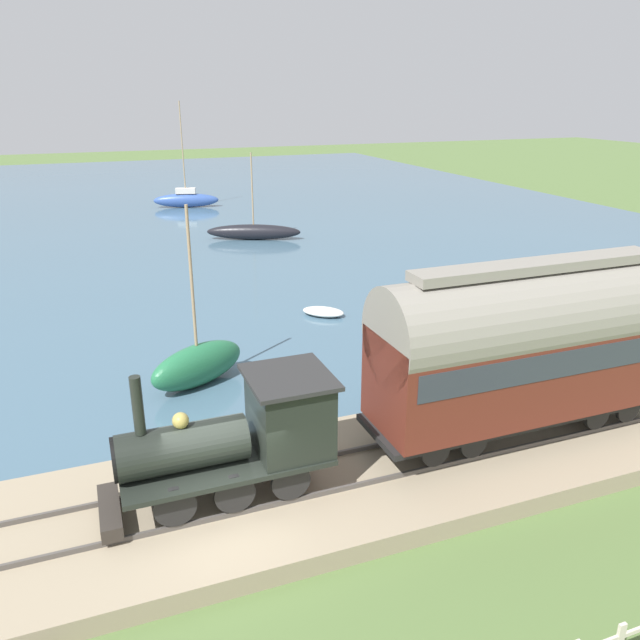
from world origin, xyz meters
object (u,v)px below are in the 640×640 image
sailboat_blue (186,199)px  sailboat_green (198,364)px  steam_locomotive (244,432)px  passenger_coach (529,342)px  sailboat_black (254,232)px  rowboat_near_shore (323,312)px

sailboat_blue → sailboat_green: (-34.63, 5.38, 0.06)m
steam_locomotive → passenger_coach: (0.00, -7.62, 1.08)m
steam_locomotive → sailboat_green: 7.24m
steam_locomotive → sailboat_blue: size_ratio=0.61×
steam_locomotive → sailboat_black: (27.68, -7.67, -1.56)m
sailboat_green → rowboat_near_shore: (4.90, -6.38, -0.55)m
sailboat_black → sailboat_green: (-20.57, 7.49, 0.21)m
sailboat_black → sailboat_green: sailboat_green is taller
sailboat_black → sailboat_blue: 14.22m
steam_locomotive → sailboat_black: 28.76m
passenger_coach → sailboat_black: sailboat_black is taller
sailboat_blue → passenger_coach: bearing=-162.8°
rowboat_near_shore → sailboat_black: bearing=36.5°
sailboat_green → passenger_coach: bearing=-160.5°
sailboat_black → sailboat_green: 21.89m
sailboat_black → sailboat_blue: size_ratio=0.72×
passenger_coach → sailboat_green: (7.11, 7.44, -2.43)m
passenger_coach → steam_locomotive: bearing=90.0°
sailboat_black → steam_locomotive: bearing=-173.1°
sailboat_black → sailboat_blue: sailboat_blue is taller
rowboat_near_shore → passenger_coach: bearing=-134.4°
sailboat_black → sailboat_blue: (14.06, 2.10, 0.15)m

